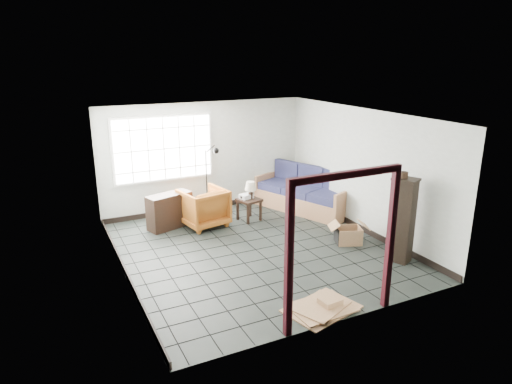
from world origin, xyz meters
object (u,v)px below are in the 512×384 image
armchair (203,205)px  side_table (249,203)px  tall_shelf (402,220)px

armchair → side_table: size_ratio=1.65×
armchair → side_table: armchair is taller
tall_shelf → side_table: bearing=92.9°
side_table → armchair: bearing=172.5°
side_table → tall_shelf: bearing=-63.7°
side_table → tall_shelf: tall_shelf is taller
armchair → tall_shelf: 4.20m
armchair → tall_shelf: size_ratio=0.59×
side_table → tall_shelf: size_ratio=0.36×
armchair → side_table: (1.05, -0.14, -0.05)m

